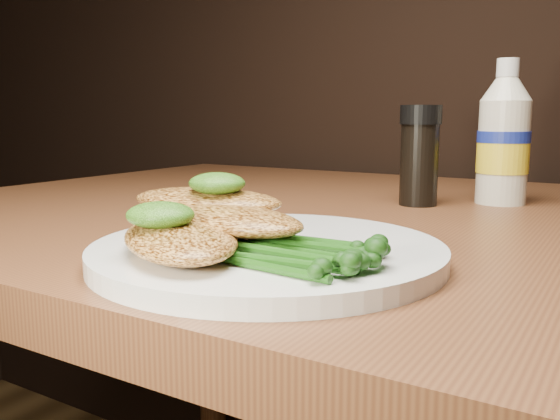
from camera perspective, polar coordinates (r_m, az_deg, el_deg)
The scene contains 9 objects.
plate at distance 0.45m, azimuth -1.18°, elevation -4.08°, with size 0.27×0.27×0.01m, color white.
chicken_front at distance 0.42m, azimuth -9.62°, elevation -2.69°, with size 0.14×0.07×0.02m, color #D08F42.
chicken_mid at distance 0.44m, azimuth -5.14°, elevation -0.90°, with size 0.14×0.07×0.02m, color #D08F42.
chicken_back at distance 0.48m, azimuth -7.09°, elevation 0.91°, with size 0.13×0.07×0.02m, color #D08F42.
pesto_front at distance 0.41m, azimuth -11.45°, elevation -0.47°, with size 0.05×0.04×0.02m, color black.
pesto_back at distance 0.46m, azimuth -6.09°, elevation 2.57°, with size 0.05×0.04×0.02m, color black.
broccolini_bundle at distance 0.39m, azimuth 1.53°, elevation -3.59°, with size 0.12×0.09×0.02m, color #1B4E11, non-canonical shape.
mayo_bottle at distance 0.77m, azimuth 20.77°, elevation 7.02°, with size 0.06×0.06×0.17m, color beige, non-canonical shape.
pepper_grinder at distance 0.73m, azimuth 13.29°, elevation 5.11°, with size 0.05×0.05×0.12m, color black, non-canonical shape.
Camera 1 is at (0.22, 0.43, 0.86)m, focal length 37.96 mm.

